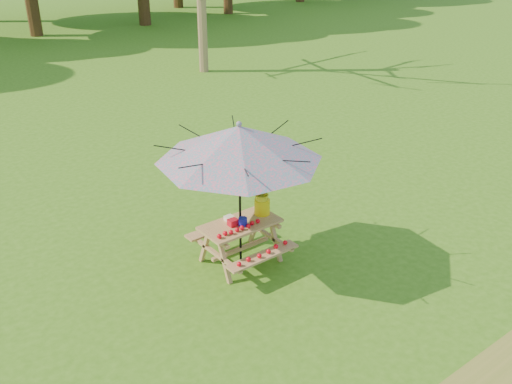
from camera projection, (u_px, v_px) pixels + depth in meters
ground at (438, 230)px, 9.73m from camera, size 120.00×120.00×0.00m
picnic_table at (241, 243)px, 8.71m from camera, size 1.20×1.32×0.67m
patio_umbrella at (239, 143)px, 8.01m from camera, size 2.92×2.92×2.27m
produce_bins at (236, 221)px, 8.50m from camera, size 0.24×0.39×0.13m
tomatoes_row at (239, 229)px, 8.33m from camera, size 0.77×0.13×0.07m
flower_bucket at (262, 197)px, 8.71m from camera, size 0.34×0.30×0.55m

